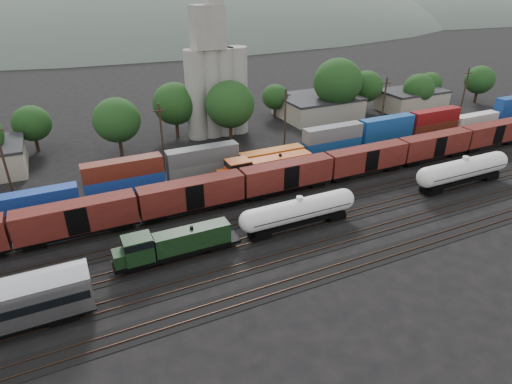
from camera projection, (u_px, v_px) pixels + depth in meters
name	position (u px, v px, depth m)	size (l,w,h in m)	color
ground	(284.00, 211.00, 62.68)	(600.00, 600.00, 0.00)	black
tracks	(284.00, 211.00, 62.66)	(180.00, 33.20, 0.20)	black
green_locomotive	(171.00, 245.00, 50.67)	(15.39, 2.72, 4.07)	black
tank_car_a	(299.00, 211.00, 57.20)	(17.35, 3.11, 4.55)	silver
tank_car_b	(463.00, 170.00, 68.75)	(18.81, 3.37, 4.93)	silver
orange_locomotive	(263.00, 168.00, 70.15)	(18.11, 3.02, 4.53)	black
boxcar_string	(287.00, 175.00, 66.49)	(169.00, 2.90, 4.20)	black
container_wall	(268.00, 154.00, 75.38)	(181.21, 2.60, 5.80)	black
grain_silo	(216.00, 82.00, 87.88)	(13.40, 5.00, 29.00)	gray
industrial_sheds	(233.00, 122.00, 92.48)	(119.38, 17.26, 5.10)	#9E937F
tree_band	(176.00, 108.00, 85.44)	(162.72, 22.20, 14.30)	black
utility_poles	(227.00, 127.00, 77.62)	(122.20, 0.36, 12.00)	black
distant_hills	(131.00, 60.00, 290.81)	(860.00, 286.00, 130.00)	#59665B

